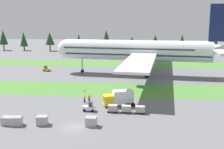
{
  "coord_description": "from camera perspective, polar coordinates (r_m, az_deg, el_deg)",
  "views": [
    {
      "loc": [
        11.22,
        -47.64,
        19.79
      ],
      "look_at": [
        4.45,
        29.08,
        4.0
      ],
      "focal_mm": 45.3,
      "sensor_mm": 36.0,
      "label": 1
    }
  ],
  "objects": [
    {
      "name": "uld_container_0",
      "position": [
        56.76,
        -20.33,
        -8.74
      ],
      "size": [
        2.16,
        1.81,
        1.55
      ],
      "primitive_type": "cube",
      "rotation": [
        0.0,
        0.0,
        -0.11
      ],
      "color": "#A3A3A8",
      "rests_on": "ground"
    },
    {
      "name": "uld_container_1",
      "position": [
        55.93,
        -18.73,
        -8.87
      ],
      "size": [
        2.19,
        1.84,
        1.66
      ],
      "primitive_type": "cube",
      "rotation": [
        0.0,
        0.0,
        0.13
      ],
      "color": "#A3A3A8",
      "rests_on": "ground"
    },
    {
      "name": "taxiway_marker_0",
      "position": [
        76.34,
        -5.6,
        -3.23
      ],
      "size": [
        0.44,
        0.44,
        0.69
      ],
      "primitive_type": "cone",
      "color": "orange",
      "rests_on": "ground"
    },
    {
      "name": "taxiway_marker_1",
      "position": [
        73.86,
        10.4,
        -3.96
      ],
      "size": [
        0.44,
        0.44,
        0.48
      ],
      "primitive_type": "cone",
      "color": "orange",
      "rests_on": "ground"
    },
    {
      "name": "grass_strip_far",
      "position": [
        120.1,
        -0.38,
        2.11
      ],
      "size": [
        320.0,
        15.44,
        0.01
      ],
      "primitive_type": "cube",
      "color": "#4C8438",
      "rests_on": "ground"
    },
    {
      "name": "taxiway_marker_2",
      "position": [
        70.39,
        3.69,
        -4.51
      ],
      "size": [
        0.44,
        0.44,
        0.6
      ],
      "primitive_type": "cone",
      "color": "orange",
      "rests_on": "ground"
    },
    {
      "name": "distant_tree_line",
      "position": [
        164.42,
        -2.14,
        7.04
      ],
      "size": [
        175.56,
        8.76,
        12.4
      ],
      "color": "#4C3823",
      "rests_on": "ground"
    },
    {
      "name": "ground_plane",
      "position": [
        52.79,
        -7.74,
        -10.54
      ],
      "size": [
        400.0,
        400.0,
        0.0
      ],
      "primitive_type": "plane",
      "color": "slate"
    },
    {
      "name": "grass_strip_near",
      "position": [
        78.43,
        -3.35,
        -3.05
      ],
      "size": [
        320.0,
        15.44,
        0.01
      ],
      "primitive_type": "cube",
      "color": "#4C8438",
      "rests_on": "ground"
    },
    {
      "name": "ground_crew_marshaller",
      "position": [
        67.46,
        -4.61,
        -4.67
      ],
      "size": [
        0.55,
        0.36,
        1.74
      ],
      "rotation": [
        0.0,
        0.0,
        3.34
      ],
      "color": "black",
      "rests_on": "ground"
    },
    {
      "name": "baggage_tug",
      "position": [
        60.83,
        -4.62,
        -6.63
      ],
      "size": [
        2.65,
        1.41,
        1.97
      ],
      "rotation": [
        0.0,
        0.0,
        1.53
      ],
      "color": "silver",
      "rests_on": "ground"
    },
    {
      "name": "cargo_dolly_lead",
      "position": [
        59.97,
        0.11,
        -6.75
      ],
      "size": [
        2.26,
        1.59,
        1.55
      ],
      "rotation": [
        0.0,
        0.0,
        1.53
      ],
      "color": "#A3A3A8",
      "rests_on": "ground"
    },
    {
      "name": "pushback_tractor",
      "position": [
        107.2,
        -13.07,
        1.09
      ],
      "size": [
        2.73,
        1.58,
        1.97
      ],
      "rotation": [
        0.0,
        0.0,
        4.6
      ],
      "color": "yellow",
      "rests_on": "ground"
    },
    {
      "name": "catering_truck",
      "position": [
        63.64,
        1.4,
        -4.69
      ],
      "size": [
        7.33,
        4.31,
        3.58
      ],
      "rotation": [
        0.0,
        0.0,
        1.88
      ],
      "color": "yellow",
      "rests_on": "ground"
    },
    {
      "name": "uld_container_3",
      "position": [
        52.81,
        -4.22,
        -9.44
      ],
      "size": [
        2.1,
        1.73,
        1.74
      ],
      "primitive_type": "cube",
      "rotation": [
        0.0,
        0.0,
        -0.07
      ],
      "color": "#A3A3A8",
      "rests_on": "ground"
    },
    {
      "name": "airliner",
      "position": [
        96.99,
        5.88,
        4.87
      ],
      "size": [
        59.99,
        74.28,
        23.82
      ],
      "rotation": [
        0.0,
        0.0,
        1.46
      ],
      "color": "white",
      "rests_on": "ground"
    },
    {
      "name": "uld_container_2",
      "position": [
        54.87,
        -13.92,
        -8.97
      ],
      "size": [
        2.18,
        1.83,
        1.69
      ],
      "primitive_type": "cube",
      "rotation": [
        0.0,
        0.0,
        0.12
      ],
      "color": "#A3A3A8",
      "rests_on": "ground"
    },
    {
      "name": "cargo_dolly_second",
      "position": [
        59.69,
        2.89,
        -6.86
      ],
      "size": [
        2.26,
        1.59,
        1.55
      ],
      "rotation": [
        0.0,
        0.0,
        1.53
      ],
      "color": "#A3A3A8",
      "rests_on": "ground"
    },
    {
      "name": "ground_crew_loader",
      "position": [
        66.73,
        -5.56,
        -4.87
      ],
      "size": [
        0.36,
        0.48,
        1.74
      ],
      "rotation": [
        0.0,
        0.0,
        0.96
      ],
      "color": "black",
      "rests_on": "ground"
    },
    {
      "name": "cargo_dolly_third",
      "position": [
        59.54,
        5.69,
        -6.95
      ],
      "size": [
        2.26,
        1.59,
        1.55
      ],
      "rotation": [
        0.0,
        0.0,
        1.53
      ],
      "color": "#A3A3A8",
      "rests_on": "ground"
    }
  ]
}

